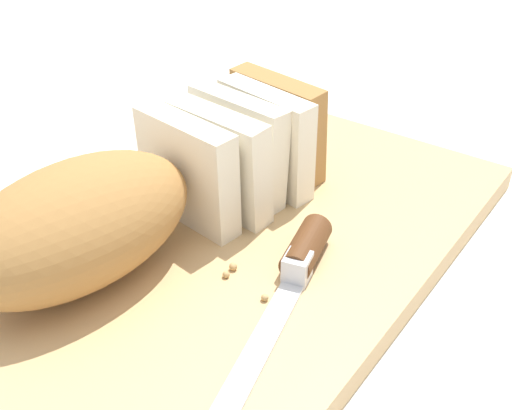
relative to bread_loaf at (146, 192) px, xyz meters
name	(u,v)px	position (x,y,z in m)	size (l,w,h in m)	color
ground_plane	(256,258)	(0.06, -0.06, -0.07)	(3.00, 3.00, 0.00)	silver
cutting_board	(256,247)	(0.06, -0.06, -0.06)	(0.46, 0.27, 0.02)	tan
bread_loaf	(146,192)	(0.00, 0.00, 0.00)	(0.33, 0.13, 0.09)	#A8753D
bread_knife	(296,272)	(0.03, -0.12, -0.04)	(0.26, 0.10, 0.02)	silver
crumb_near_knife	(226,274)	(0.00, -0.08, -0.04)	(0.01, 0.01, 0.01)	tan
crumb_near_loaf	(184,209)	(0.04, 0.01, -0.04)	(0.01, 0.01, 0.01)	tan
crumb_stray_left	(265,298)	(0.00, -0.11, -0.04)	(0.01, 0.01, 0.01)	tan
crumb_stray_right	(233,266)	(0.01, -0.07, -0.04)	(0.01, 0.01, 0.01)	tan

